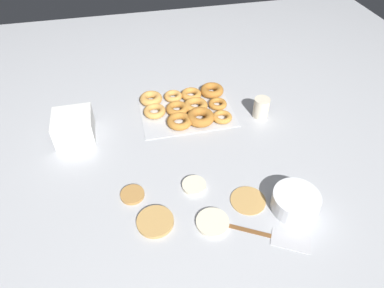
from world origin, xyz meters
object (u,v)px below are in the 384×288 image
(pancake_4, at_px, (132,195))
(spatula, at_px, (281,238))
(container_stack, at_px, (74,126))
(paper_cup, at_px, (261,108))
(batter_bowl, at_px, (295,202))
(pancake_3, at_px, (213,222))
(donut_tray, at_px, (188,107))
(pancake_1, at_px, (248,200))
(pancake_2, at_px, (194,185))
(pancake_0, at_px, (155,221))

(pancake_4, bearing_deg, spatula, 148.19)
(pancake_4, xyz_separation_m, container_stack, (0.19, -0.36, 0.04))
(paper_cup, bearing_deg, pancake_4, 28.73)
(pancake_4, relative_size, batter_bowl, 0.53)
(pancake_3, xyz_separation_m, batter_bowl, (-0.28, -0.00, 0.03))
(pancake_4, distance_m, batter_bowl, 0.54)
(pancake_3, height_order, donut_tray, donut_tray)
(pancake_1, relative_size, pancake_4, 1.46)
(pancake_3, relative_size, paper_cup, 1.22)
(batter_bowl, xyz_separation_m, spatula, (0.09, 0.10, -0.03))
(pancake_3, bearing_deg, pancake_2, -81.83)
(pancake_4, bearing_deg, pancake_1, 164.27)
(pancake_0, bearing_deg, pancake_2, -142.94)
(pancake_0, relative_size, container_stack, 0.78)
(pancake_2, bearing_deg, donut_tray, -99.08)
(pancake_4, relative_size, container_stack, 0.54)
(pancake_2, distance_m, batter_bowl, 0.34)
(pancake_4, distance_m, spatula, 0.50)
(pancake_1, xyz_separation_m, pancake_3, (0.14, 0.06, 0.00))
(pancake_1, distance_m, container_stack, 0.74)
(pancake_3, relative_size, donut_tray, 0.27)
(pancake_0, height_order, pancake_3, same)
(pancake_1, height_order, pancake_2, pancake_2)
(pancake_0, relative_size, pancake_3, 1.12)
(pancake_0, xyz_separation_m, pancake_2, (-0.15, -0.12, 0.00))
(pancake_0, distance_m, container_stack, 0.55)
(pancake_0, height_order, donut_tray, donut_tray)
(pancake_0, height_order, paper_cup, paper_cup)
(donut_tray, bearing_deg, paper_cup, 160.31)
(paper_cup, bearing_deg, container_stack, -3.03)
(pancake_0, bearing_deg, container_stack, -62.26)
(pancake_4, xyz_separation_m, donut_tray, (-0.28, -0.42, 0.01))
(pancake_4, bearing_deg, batter_bowl, 162.22)
(pancake_2, bearing_deg, pancake_0, 37.06)
(pancake_2, distance_m, pancake_4, 0.21)
(paper_cup, bearing_deg, pancake_1, 64.35)
(container_stack, bearing_deg, donut_tray, -172.21)
(spatula, bearing_deg, pancake_0, -172.15)
(pancake_0, height_order, container_stack, container_stack)
(container_stack, height_order, paper_cup, container_stack)
(container_stack, bearing_deg, pancake_4, 118.30)
(donut_tray, distance_m, paper_cup, 0.32)
(pancake_0, xyz_separation_m, paper_cup, (-0.52, -0.44, 0.04))
(pancake_2, bearing_deg, spatula, 129.56)
(pancake_2, bearing_deg, batter_bowl, 152.26)
(batter_bowl, bearing_deg, paper_cup, -97.74)
(donut_tray, xyz_separation_m, batter_bowl, (-0.23, 0.59, 0.01))
(batter_bowl, height_order, spatula, batter_bowl)
(pancake_2, height_order, donut_tray, donut_tray)
(pancake_0, height_order, pancake_1, pancake_0)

